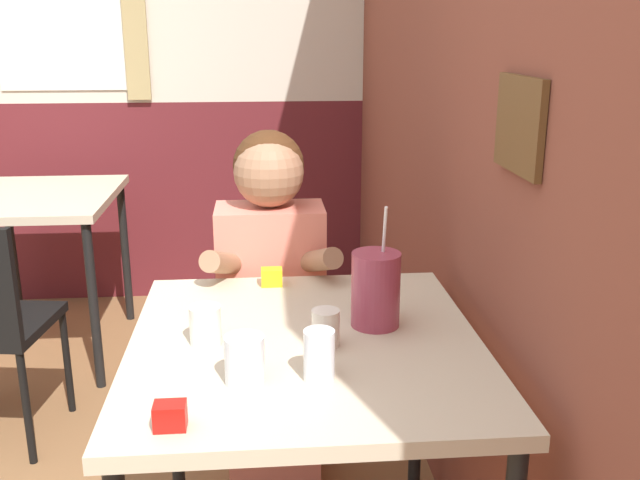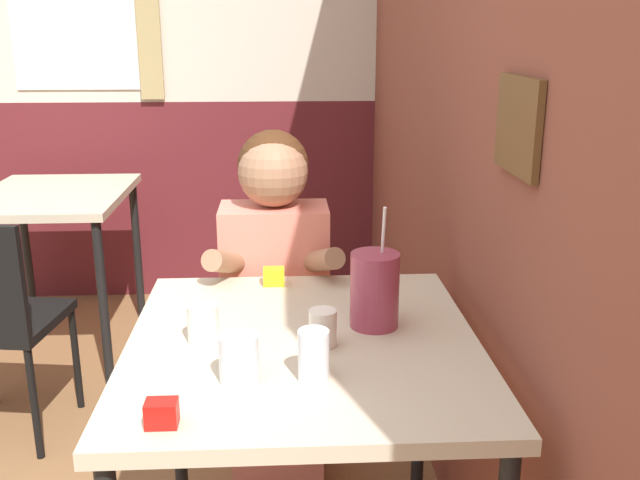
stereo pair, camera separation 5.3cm
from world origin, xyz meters
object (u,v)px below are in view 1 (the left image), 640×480
at_px(person_seated, 271,299).
at_px(cocktail_pitcher, 376,289).
at_px(background_table, 42,214).
at_px(main_table, 306,368).

xyz_separation_m(person_seated, cocktail_pitcher, (0.25, -0.53, 0.23)).
relative_size(background_table, cocktail_pitcher, 2.70).
bearing_deg(cocktail_pitcher, person_seated, 115.16).
relative_size(person_seated, cocktail_pitcher, 3.85).
bearing_deg(background_table, person_seated, -45.98).
xyz_separation_m(background_table, cocktail_pitcher, (1.26, -1.58, 0.19)).
height_order(main_table, background_table, same).
bearing_deg(person_seated, main_table, -83.28).
distance_m(background_table, cocktail_pitcher, 2.03).
distance_m(person_seated, cocktail_pitcher, 0.63).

